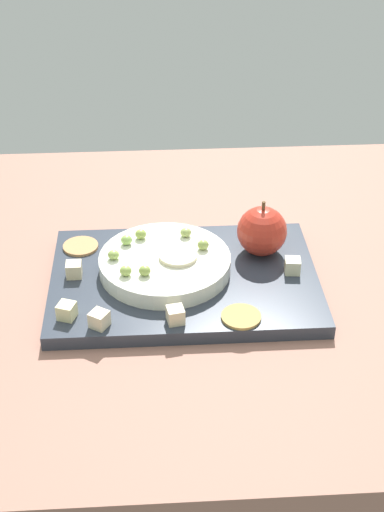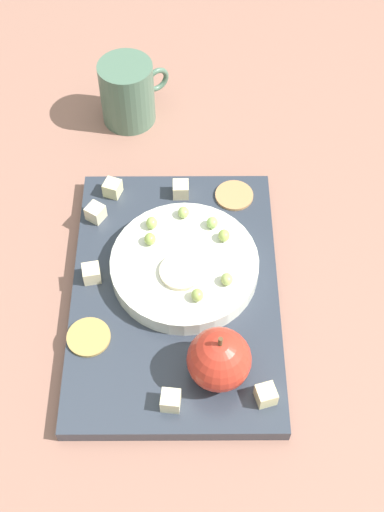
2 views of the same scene
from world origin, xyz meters
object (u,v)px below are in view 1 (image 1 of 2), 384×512
apple_whole (262,231)px  grape_6 (114,255)px  cheese_cube_4 (276,227)px  grape_1 (145,271)px  platter (184,280)px  grape_4 (186,232)px  cheese_cube_3 (293,266)px  grape_0 (203,245)px  grape_3 (126,240)px  grape_5 (141,234)px  cheese_cube_0 (99,319)px  serving_dish (165,264)px  grape_2 (126,271)px  apple_slice_0 (178,256)px  cracker_1 (81,246)px  cracker_0 (241,317)px  cheese_cube_5 (74,270)px  cheese_cube_2 (67,311)px  cheese_cube_1 (175,315)px

apple_whole → grape_6: bearing=10.7°
cheese_cube_4 → grape_1: (19.86, 13.25, 2.00)cm
platter → grape_4: grape_4 is taller
platter → cheese_cube_3: cheese_cube_3 is taller
platter → grape_6: grape_6 is taller
grape_0 → grape_3: same height
cheese_cube_3 → grape_5: size_ratio=1.31×
cheese_cube_0 → grape_3: grape_3 is taller
grape_4 → serving_dish: bearing=57.7°
cheese_cube_4 → grape_1: grape_1 is taller
cheese_cube_0 → grape_2: size_ratio=1.31×
platter → apple_slice_0: apple_slice_0 is taller
cracker_1 → platter: bearing=152.1°
cheese_cube_0 → grape_0: grape_0 is taller
cracker_0 → grape_6: bearing=-34.1°
serving_dish → apple_slice_0: bearing=168.3°
apple_slice_0 → cracker_0: bearing=124.8°
grape_3 → cheese_cube_5: bearing=29.0°
grape_3 → serving_dish: bearing=146.5°
apple_whole → cheese_cube_4: 6.49cm
cheese_cube_4 → serving_dish: bearing=27.7°
cheese_cube_5 → cheese_cube_4: bearing=-162.2°
cheese_cube_3 → grape_6: (24.73, -1.35, 1.96)cm
platter → cheese_cube_4: 17.78cm
grape_0 → cracker_0: bearing=107.2°
cheese_cube_0 → platter: bearing=-136.8°
platter → cheese_cube_2: cheese_cube_2 is taller
cheese_cube_3 → grape_0: bearing=-13.8°
platter → grape_4: size_ratio=23.07×
cheese_cube_0 → cheese_cube_5: bearing=-70.5°
apple_slice_0 → cheese_cube_1: bearing=85.6°
grape_0 → grape_5: (8.71, -3.39, -0.01)cm
grape_1 → grape_3: (2.53, -7.78, -0.00)cm
apple_whole → cracker_1: apple_whole is taller
cheese_cube_3 → cheese_cube_5: same height
cheese_cube_2 → grape_5: grape_5 is taller
serving_dish → cheese_cube_1: size_ratio=8.71×
cracker_1 → grape_6: bearing=127.1°
cracker_0 → grape_3: size_ratio=3.22×
grape_2 → platter: bearing=-159.4°
cheese_cube_0 → cheese_cube_3: size_ratio=1.00×
grape_5 → cheese_cube_3: bearing=163.0°
grape_0 → grape_2: size_ratio=1.00×
cheese_cube_1 → cheese_cube_4: size_ratio=1.00×
cheese_cube_2 → grape_2: size_ratio=1.31×
cheese_cube_1 → cracker_1: cheese_cube_1 is taller
apple_whole → cheese_cube_0: size_ratio=3.41×
grape_4 → grape_5: same height
grape_4 → grape_6: size_ratio=1.00×
cheese_cube_3 → grape_0: (12.27, -3.01, 2.02)cm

